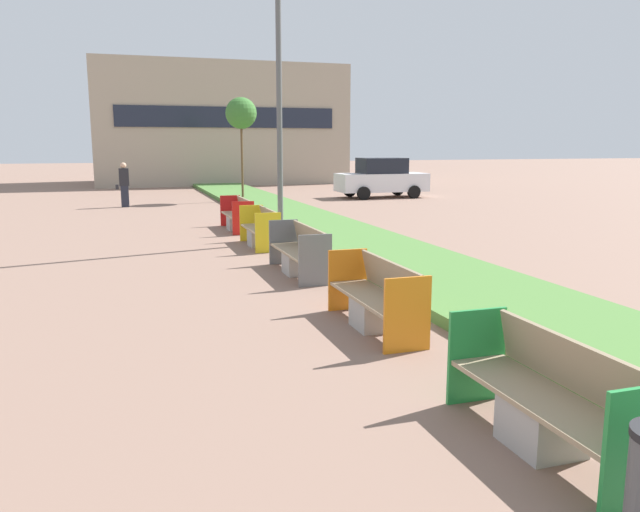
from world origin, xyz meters
TOP-DOWN VIEW (x-y plane):
  - planter_grass_strip at (3.20, 12.00)m, footprint 2.80×120.00m
  - building_backdrop at (4.00, 43.88)m, footprint 15.35×8.34m
  - bench_green_frame at (0.94, 6.39)m, footprint 0.65×2.09m
  - bench_orange_frame at (0.94, 10.01)m, footprint 0.65×2.14m
  - bench_grey_frame at (0.94, 13.85)m, footprint 0.65×2.29m
  - bench_yellow_frame at (0.94, 17.36)m, footprint 0.65×1.96m
  - bench_red_frame at (0.94, 20.51)m, footprint 0.65×2.16m
  - street_lamp_post at (1.55, 17.78)m, footprint 0.24×0.44m
  - sapling_tree_far at (2.87, 29.82)m, footprint 1.36×1.36m
  - pedestrian_walking at (-2.17, 28.58)m, footprint 0.53×0.24m
  - parked_car_distant at (9.46, 29.57)m, footprint 4.24×2.00m

SIDE VIEW (x-z plane):
  - planter_grass_strip at x=3.20m, z-range 0.00..0.18m
  - bench_yellow_frame at x=0.94m, z-range -0.11..0.83m
  - bench_green_frame at x=0.94m, z-range -0.10..0.84m
  - bench_orange_frame at x=0.94m, z-range -0.10..0.84m
  - bench_red_frame at x=0.94m, z-range -0.10..0.84m
  - bench_grey_frame at x=0.94m, z-range -0.10..0.84m
  - pedestrian_walking at x=-2.17m, z-range 0.02..1.80m
  - parked_car_distant at x=9.46m, z-range -0.02..1.84m
  - building_backdrop at x=4.00m, z-range 0.00..7.36m
  - street_lamp_post at x=1.55m, z-range 0.38..7.21m
  - sapling_tree_far at x=2.87m, z-range 1.55..6.05m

